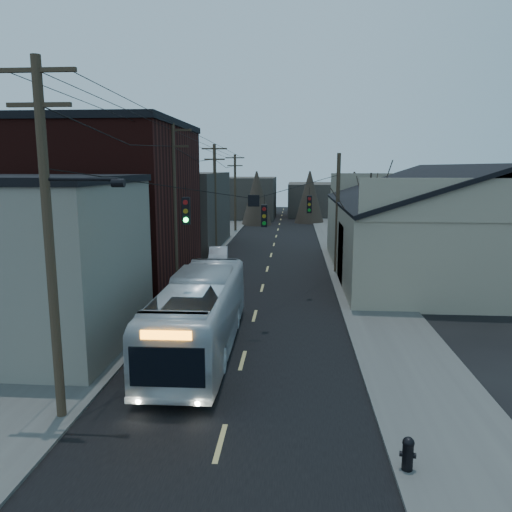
{
  "coord_description": "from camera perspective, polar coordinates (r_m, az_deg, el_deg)",
  "views": [
    {
      "loc": [
        1.95,
        -10.54,
        7.53
      ],
      "look_at": [
        0.01,
        14.76,
        3.0
      ],
      "focal_mm": 35.0,
      "sensor_mm": 36.0,
      "label": 1
    }
  ],
  "objects": [
    {
      "name": "building_clapboard",
      "position": [
        22.76,
        -24.46,
        -1.0
      ],
      "size": [
        8.0,
        8.0,
        7.0
      ],
      "primitive_type": "cube",
      "color": "slate",
      "rests_on": "ground"
    },
    {
      "name": "building_far_left",
      "position": [
        76.1,
        -1.62,
        6.71
      ],
      "size": [
        10.0,
        12.0,
        6.0
      ],
      "primitive_type": "cube",
      "color": "#38312D",
      "rests_on": "ground"
    },
    {
      "name": "parked_car",
      "position": [
        39.17,
        -4.32,
        0.02
      ],
      "size": [
        1.92,
        4.26,
        1.35
      ],
      "primitive_type": "imported",
      "rotation": [
        0.0,
        0.0,
        0.12
      ],
      "color": "#AAABB2",
      "rests_on": "ground"
    },
    {
      "name": "bare_tree",
      "position": [
        31.13,
        12.77,
        2.62
      ],
      "size": [
        0.4,
        0.4,
        7.2
      ],
      "primitive_type": "cone",
      "color": "black",
      "rests_on": "ground"
    },
    {
      "name": "building_left_far",
      "position": [
        48.1,
        -9.44,
        5.18
      ],
      "size": [
        9.0,
        14.0,
        7.0
      ],
      "primitive_type": "cube",
      "color": "#38312D",
      "rests_on": "ground"
    },
    {
      "name": "utility_lines",
      "position": [
        35.15,
        -3.93,
        5.9
      ],
      "size": [
        11.24,
        45.28,
        10.5
      ],
      "color": "#382B1E",
      "rests_on": "ground"
    },
    {
      "name": "building_far_right",
      "position": [
        80.86,
        8.01,
        6.46
      ],
      "size": [
        12.0,
        14.0,
        5.0
      ],
      "primitive_type": "cube",
      "color": "#38312D",
      "rests_on": "ground"
    },
    {
      "name": "bus",
      "position": [
        20.69,
        -6.47,
        -6.65
      ],
      "size": [
        2.82,
        11.4,
        3.17
      ],
      "primitive_type": "imported",
      "rotation": [
        0.0,
        0.0,
        3.16
      ],
      "color": "silver",
      "rests_on": "ground"
    },
    {
      "name": "warehouse",
      "position": [
        37.53,
        21.48,
        2.02
      ],
      "size": [
        16.16,
        20.6,
        7.73
      ],
      "color": "gray",
      "rests_on": "ground"
    },
    {
      "name": "ground",
      "position": [
        13.1,
        -5.51,
        -25.01
      ],
      "size": [
        160.0,
        160.0,
        0.0
      ],
      "primitive_type": "plane",
      "color": "black",
      "rests_on": "ground"
    },
    {
      "name": "sidewalk_left",
      "position": [
        42.09,
        -7.27,
        -0.18
      ],
      "size": [
        4.0,
        110.0,
        0.12
      ],
      "primitive_type": "cube",
      "color": "#474744",
      "rests_on": "ground"
    },
    {
      "name": "building_brick",
      "position": [
        32.9,
        -17.0,
        5.27
      ],
      "size": [
        10.0,
        12.0,
        10.0
      ],
      "primitive_type": "cube",
      "color": "black",
      "rests_on": "ground"
    },
    {
      "name": "sidewalk_right",
      "position": [
        41.48,
        10.61,
        -0.43
      ],
      "size": [
        4.0,
        110.0,
        0.12
      ],
      "primitive_type": "cube",
      "color": "#474744",
      "rests_on": "ground"
    },
    {
      "name": "fire_hydrant",
      "position": [
        13.76,
        16.97,
        -20.67
      ],
      "size": [
        0.42,
        0.3,
        0.87
      ],
      "rotation": [
        0.0,
        0.0,
        -0.19
      ],
      "color": "black",
      "rests_on": "sidewalk_right"
    },
    {
      "name": "road_surface",
      "position": [
        41.28,
        1.61,
        -0.38
      ],
      "size": [
        9.0,
        110.0,
        0.02
      ],
      "primitive_type": "cube",
      "color": "black",
      "rests_on": "ground"
    }
  ]
}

